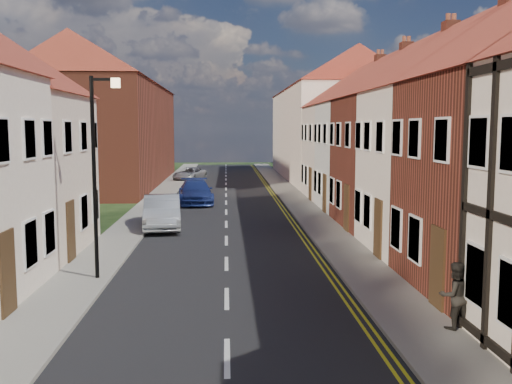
{
  "coord_description": "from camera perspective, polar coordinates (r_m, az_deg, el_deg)",
  "views": [
    {
      "loc": [
        -0.0,
        2.96,
        4.61
      ],
      "look_at": [
        1.39,
        29.26,
        1.65
      ],
      "focal_mm": 40.0,
      "sensor_mm": 36.0,
      "label": 1
    }
  ],
  "objects": [
    {
      "name": "cottage_r_cream_far",
      "position": [
        37.9,
        11.24,
        6.08
      ],
      "size": [
        8.3,
        6.0,
        9.0
      ],
      "color": "white",
      "rests_on": "ground"
    },
    {
      "name": "cottage_r_white_far",
      "position": [
        32.69,
        13.57,
        6.0
      ],
      "size": [
        8.3,
        5.2,
        9.0
      ],
      "color": "white",
      "rests_on": "ground"
    },
    {
      "name": "cottage_r_pink",
      "position": [
        27.55,
        16.78,
        5.85
      ],
      "size": [
        8.3,
        6.0,
        9.0
      ],
      "color": "#5F291B",
      "rests_on": "ground"
    },
    {
      "name": "block_left_far",
      "position": [
        47.96,
        -14.32,
        7.02
      ],
      "size": [
        8.3,
        24.2,
        10.5
      ],
      "color": "#5F291B",
      "rests_on": "ground"
    },
    {
      "name": "block_right_far",
      "position": [
        52.87,
        7.15,
        7.1
      ],
      "size": [
        8.3,
        24.2,
        10.5
      ],
      "color": "white",
      "rests_on": "ground"
    },
    {
      "name": "pavement_left",
      "position": [
        27.77,
        -12.12,
        -3.17
      ],
      "size": [
        1.8,
        90.0,
        0.12
      ],
      "primitive_type": "cube",
      "color": "gray",
      "rests_on": "ground"
    },
    {
      "name": "car_far",
      "position": [
        35.14,
        -6.06,
        0.01
      ],
      "size": [
        2.48,
        5.11,
        1.43
      ],
      "primitive_type": "imported",
      "rotation": [
        0.0,
        0.0,
        0.1
      ],
      "color": "navy",
      "rests_on": "ground"
    },
    {
      "name": "cottage_r_cream_mid",
      "position": [
        22.55,
        21.44,
        5.64
      ],
      "size": [
        8.3,
        5.2,
        9.0
      ],
      "color": "white",
      "rests_on": "ground"
    },
    {
      "name": "car_distant",
      "position": [
        50.69,
        -6.65,
        1.8
      ],
      "size": [
        3.19,
        4.57,
        1.16
      ],
      "primitive_type": "imported",
      "rotation": [
        0.0,
        0.0,
        -0.34
      ],
      "color": "#9D9FA4",
      "rests_on": "ground"
    },
    {
      "name": "lamppost",
      "position": [
        17.49,
        -15.63,
        2.66
      ],
      "size": [
        0.88,
        0.15,
        6.0
      ],
      "color": "black",
      "rests_on": "pavement_left"
    },
    {
      "name": "road",
      "position": [
        27.43,
        -2.99,
        -3.26
      ],
      "size": [
        7.0,
        90.0,
        0.02
      ],
      "primitive_type": "cube",
      "color": "black",
      "rests_on": "ground"
    },
    {
      "name": "pavement_right",
      "position": [
        27.77,
        6.14,
        -3.06
      ],
      "size": [
        1.8,
        90.0,
        0.12
      ],
      "primitive_type": "cube",
      "color": "gray",
      "rests_on": "ground"
    },
    {
      "name": "car_mid",
      "position": [
        26.61,
        -9.38,
        -1.99
      ],
      "size": [
        2.09,
        4.79,
        1.53
      ],
      "primitive_type": "imported",
      "rotation": [
        0.0,
        0.0,
        0.1
      ],
      "color": "#B7BBC0",
      "rests_on": "ground"
    },
    {
      "name": "pedestrian_right",
      "position": [
        13.7,
        19.24,
        -9.73
      ],
      "size": [
        0.82,
        0.68,
        1.53
      ],
      "primitive_type": "imported",
      "rotation": [
        0.0,
        0.0,
        3.29
      ],
      "color": "black",
      "rests_on": "pavement_right"
    }
  ]
}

